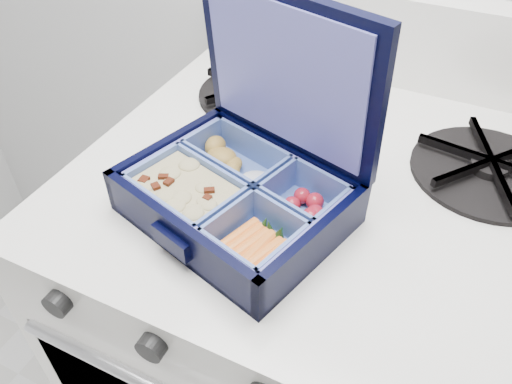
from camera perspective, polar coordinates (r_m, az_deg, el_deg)
The scene contains 5 objects.
stove at distance 0.93m, azimuth 4.97°, elevation -17.20°, with size 0.56×0.56×0.83m, color white, non-canonical shape.
bento_box at distance 0.53m, azimuth -2.31°, elevation -0.60°, with size 0.22×0.17×0.05m, color black, non-canonical shape.
burner_grate at distance 0.65m, azimuth 25.16°, elevation 2.81°, with size 0.18×0.18×0.03m, color black.
burner_grate_rear at distance 0.74m, azimuth 0.23°, elevation 11.57°, with size 0.17×0.17×0.02m, color black.
fork at distance 0.61m, azimuth 5.06°, elevation 3.38°, with size 0.02×0.18×0.01m, color silver, non-canonical shape.
Camera 1 is at (-0.52, 1.24, 1.22)m, focal length 35.00 mm.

